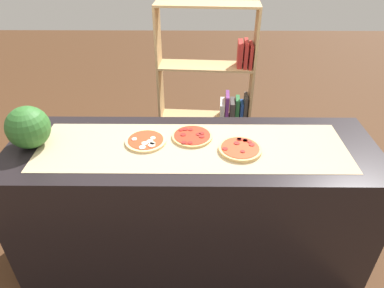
% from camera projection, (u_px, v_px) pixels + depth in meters
% --- Properties ---
extents(ground_plane, '(12.00, 12.00, 0.00)m').
position_uv_depth(ground_plane, '(192.00, 250.00, 2.65)').
color(ground_plane, '#4C2D19').
extents(counter, '(2.30, 0.74, 0.96)m').
position_uv_depth(counter, '(192.00, 204.00, 2.38)').
color(counter, black).
rests_on(counter, ground_plane).
extents(parchment_paper, '(1.89, 0.53, 0.00)m').
position_uv_depth(parchment_paper, '(192.00, 147.00, 2.11)').
color(parchment_paper, tan).
rests_on(parchment_paper, counter).
extents(pizza_mozzarella_0, '(0.26, 0.26, 0.02)m').
position_uv_depth(pizza_mozzarella_0, '(146.00, 141.00, 2.15)').
color(pizza_mozzarella_0, '#E5C17F').
rests_on(pizza_mozzarella_0, parchment_paper).
extents(pizza_pepperoni_1, '(0.26, 0.26, 0.02)m').
position_uv_depth(pizza_pepperoni_1, '(192.00, 136.00, 2.19)').
color(pizza_pepperoni_1, '#DBB26B').
rests_on(pizza_pepperoni_1, parchment_paper).
extents(pizza_pepperoni_2, '(0.26, 0.26, 0.03)m').
position_uv_depth(pizza_pepperoni_2, '(240.00, 149.00, 2.07)').
color(pizza_pepperoni_2, '#DBB26B').
rests_on(pizza_pepperoni_2, parchment_paper).
extents(watermelon, '(0.26, 0.26, 0.26)m').
position_uv_depth(watermelon, '(28.00, 127.00, 2.06)').
color(watermelon, '#2D6628').
rests_on(watermelon, counter).
extents(bookshelf, '(0.86, 0.30, 1.56)m').
position_uv_depth(bookshelf, '(216.00, 100.00, 3.20)').
color(bookshelf, tan).
rests_on(bookshelf, ground_plane).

